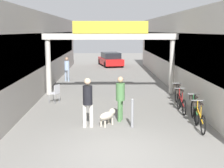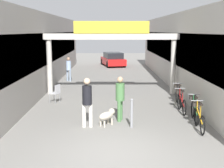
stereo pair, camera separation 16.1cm
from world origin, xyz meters
The scene contains 15 objects.
ground_plane centered at (0.00, 0.00, 0.00)m, with size 80.00×80.00×0.00m, color gray.
storefront_left centered at (-5.09, 11.00, 2.20)m, with size 3.00×26.00×4.41m.
storefront_right centered at (5.09, 11.00, 2.20)m, with size 3.00×26.00×4.41m.
arcade_sign_gateway centered at (0.00, 8.30, 2.76)m, with size 7.40×0.47×3.92m.
pedestrian_with_dog centered at (-0.90, 2.38, 1.03)m, with size 0.39×0.36×1.78m.
pedestrian_companion centered at (0.30, 3.17, 0.99)m, with size 0.43×0.43×1.72m.
pedestrian_carrying_crate centered at (-2.91, 12.74, 0.94)m, with size 0.47×0.47×1.65m.
dog_on_leash centered at (-0.18, 2.61, 0.37)m, with size 0.71×0.78×0.58m.
bicycle_orange_nearest centered at (3.03, 2.10, 0.44)m, with size 0.46×1.69×0.98m.
bicycle_green_second centered at (3.19, 3.22, 0.44)m, with size 0.46×1.69×0.98m.
bicycle_red_third centered at (2.95, 4.50, 0.44)m, with size 0.46×1.69×0.98m.
bicycle_black_farthest centered at (3.13, 5.82, 0.44)m, with size 0.46×1.69×0.98m.
bollard_post_metal centered at (0.69, 2.31, 0.54)m, with size 0.10×0.10×1.06m.
cafe_chair_aluminium_nearer centered at (-2.67, 6.21, 0.54)m, with size 0.54×0.54×0.89m.
parked_car_red centered at (0.22, 22.15, 0.64)m, with size 2.54×4.28×1.33m.
Camera 1 is at (-0.25, -8.44, 3.42)m, focal length 50.00 mm.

